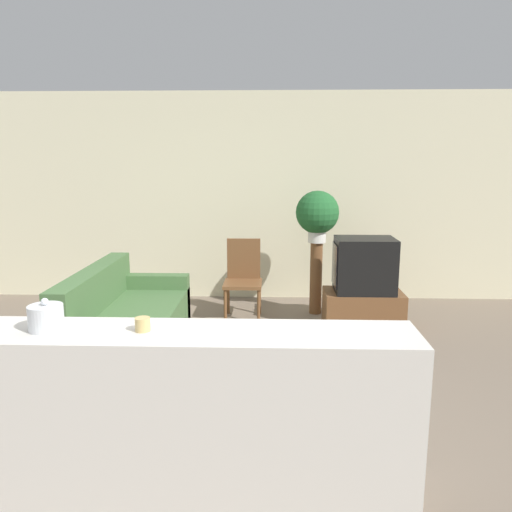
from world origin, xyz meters
name	(u,v)px	position (x,y,z in m)	size (l,w,h in m)	color
ground_plane	(200,430)	(0.00, 0.00, 0.00)	(14.00, 14.00, 0.00)	#756656
wall_back	(235,197)	(0.00, 3.43, 1.35)	(9.00, 0.06, 2.70)	beige
couch	(126,325)	(-0.90, 1.33, 0.30)	(0.86, 1.73, 0.83)	#476B3D
tv_stand	(363,309)	(1.50, 2.20, 0.21)	(0.85, 0.50, 0.41)	brown
television	(364,265)	(1.50, 2.20, 0.71)	(0.65, 0.48, 0.60)	black
wooden_chair	(243,276)	(0.15, 2.55, 0.50)	(0.44, 0.44, 0.92)	brown
plant_stand	(316,278)	(1.02, 2.71, 0.44)	(0.15, 0.15, 0.88)	brown
potted_plant	(317,213)	(1.02, 2.71, 1.22)	(0.51, 0.51, 0.61)	white
foreground_counter	(180,416)	(0.00, -0.69, 0.48)	(2.53, 0.44, 0.97)	silver
decorative_bowl	(46,317)	(-0.69, -0.69, 1.03)	(0.18, 0.18, 0.17)	silver
candle_jar	(143,324)	(-0.18, -0.69, 1.00)	(0.08, 0.08, 0.07)	tan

